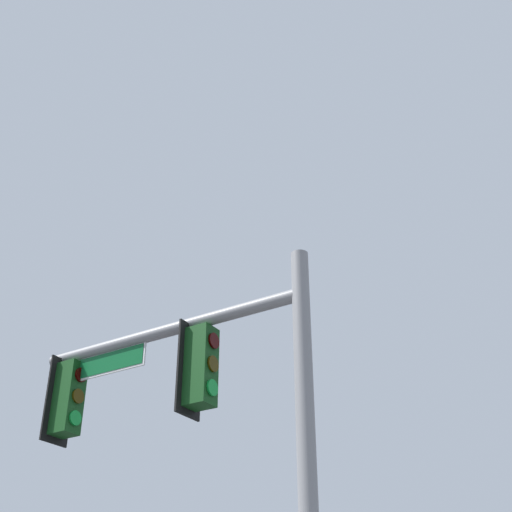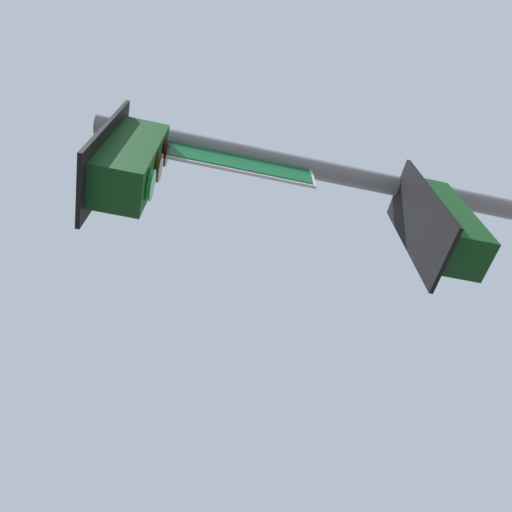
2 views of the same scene
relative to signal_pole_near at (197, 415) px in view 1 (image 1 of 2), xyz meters
The scene contains 1 object.
signal_pole_near is the anchor object (origin of this frame).
Camera 1 is at (-12.97, 0.89, 1.66)m, focal length 50.00 mm.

